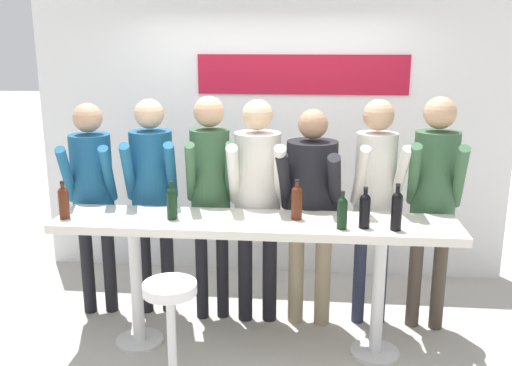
% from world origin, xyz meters
% --- Properties ---
extents(ground_plane, '(40.00, 40.00, 0.00)m').
position_xyz_m(ground_plane, '(0.00, 0.00, 0.00)').
color(ground_plane, '#B2ADA3').
extents(back_wall, '(4.47, 0.12, 2.84)m').
position_xyz_m(back_wall, '(0.00, 1.53, 1.43)').
color(back_wall, white).
rests_on(back_wall, ground_plane).
extents(tasting_table, '(2.87, 0.53, 1.01)m').
position_xyz_m(tasting_table, '(-0.00, 0.00, 0.86)').
color(tasting_table, silver).
rests_on(tasting_table, ground_plane).
extents(bar_stool, '(0.36, 0.36, 0.76)m').
position_xyz_m(bar_stool, '(-0.49, -0.56, 0.50)').
color(bar_stool, silver).
rests_on(bar_stool, ground_plane).
extents(person_far_left, '(0.46, 0.58, 1.77)m').
position_xyz_m(person_far_left, '(-1.36, 0.46, 1.11)').
color(person_far_left, black).
rests_on(person_far_left, ground_plane).
extents(person_left, '(0.47, 0.60, 1.80)m').
position_xyz_m(person_left, '(-0.88, 0.51, 1.13)').
color(person_left, black).
rests_on(person_left, ground_plane).
extents(person_center_left, '(0.44, 0.58, 1.83)m').
position_xyz_m(person_center_left, '(-0.40, 0.45, 1.16)').
color(person_center_left, black).
rests_on(person_center_left, ground_plane).
extents(person_center, '(0.45, 0.57, 1.81)m').
position_xyz_m(person_center, '(-0.02, 0.44, 1.13)').
color(person_center, black).
rests_on(person_center, ground_plane).
extents(person_center_right, '(0.51, 0.60, 1.75)m').
position_xyz_m(person_center_right, '(0.40, 0.44, 1.08)').
color(person_center_right, gray).
rests_on(person_center_right, ground_plane).
extents(person_right, '(0.41, 0.55, 1.82)m').
position_xyz_m(person_right, '(0.89, 0.49, 1.15)').
color(person_right, '#23283D').
rests_on(person_right, ground_plane).
extents(person_far_right, '(0.45, 0.59, 1.85)m').
position_xyz_m(person_far_right, '(1.32, 0.45, 1.16)').
color(person_far_right, '#473D33').
rests_on(person_far_right, ground_plane).
extents(wine_bottle_0, '(0.08, 0.08, 0.28)m').
position_xyz_m(wine_bottle_0, '(-0.59, -0.03, 1.14)').
color(wine_bottle_0, black).
rests_on(wine_bottle_0, tasting_table).
extents(wine_bottle_1, '(0.07, 0.07, 0.26)m').
position_xyz_m(wine_bottle_1, '(0.60, -0.13, 1.13)').
color(wine_bottle_1, black).
rests_on(wine_bottle_1, tasting_table).
extents(wine_bottle_2, '(0.08, 0.08, 0.29)m').
position_xyz_m(wine_bottle_2, '(0.29, 0.05, 1.14)').
color(wine_bottle_2, '#4C1E0F').
rests_on(wine_bottle_2, tasting_table).
extents(wine_bottle_3, '(0.07, 0.07, 0.32)m').
position_xyz_m(wine_bottle_3, '(0.96, -0.13, 1.16)').
color(wine_bottle_3, black).
rests_on(wine_bottle_3, tasting_table).
extents(wine_bottle_4, '(0.07, 0.07, 0.29)m').
position_xyz_m(wine_bottle_4, '(0.76, -0.10, 1.14)').
color(wine_bottle_4, black).
rests_on(wine_bottle_4, tasting_table).
extents(wine_bottle_5, '(0.07, 0.07, 0.27)m').
position_xyz_m(wine_bottle_5, '(-1.36, -0.09, 1.14)').
color(wine_bottle_5, '#4C1E0F').
rests_on(wine_bottle_5, tasting_table).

